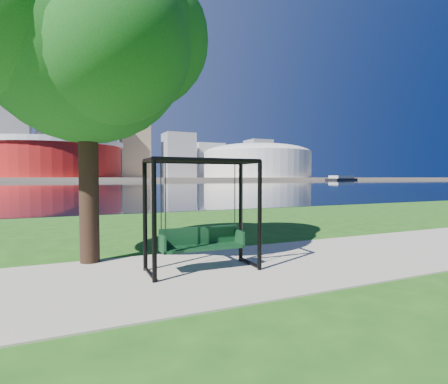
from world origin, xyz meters
TOP-DOWN VIEW (x-y plane):
  - ground at (0.00, 0.00)m, footprint 900.00×900.00m
  - path at (0.00, -0.50)m, footprint 120.00×4.00m
  - river at (0.00, 102.00)m, footprint 900.00×180.00m
  - far_bank at (0.00, 306.00)m, footprint 900.00×228.00m
  - stadium at (-10.00, 235.00)m, footprint 83.00×83.00m
  - arena at (135.00, 235.00)m, footprint 84.00×84.00m
  - skyline at (-4.27, 319.39)m, footprint 392.00×66.00m
  - swing at (-0.60, -0.35)m, footprint 2.30×1.03m
  - park_tree at (-2.75, 1.38)m, footprint 6.04×5.46m
  - barge at (177.97, 187.15)m, footprint 34.46×20.84m

SIDE VIEW (x-z plane):
  - ground at x=0.00m, z-range 0.00..0.00m
  - river at x=0.00m, z-range 0.00..0.02m
  - path at x=0.00m, z-range 0.00..0.03m
  - far_bank at x=0.00m, z-range 0.00..2.00m
  - swing at x=-0.60m, z-range -0.04..2.30m
  - barge at x=177.97m, z-range -0.16..3.20m
  - park_tree at x=-2.75m, z-range 1.46..8.96m
  - stadium at x=-10.00m, z-range -1.77..30.23m
  - arena at x=135.00m, z-range 2.59..29.15m
  - skyline at x=-4.27m, z-range -12.36..84.14m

